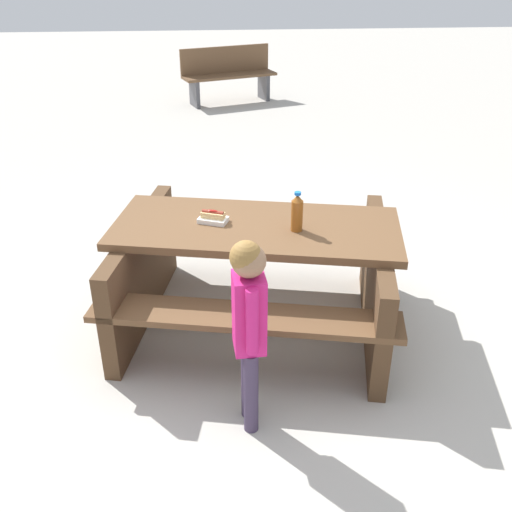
% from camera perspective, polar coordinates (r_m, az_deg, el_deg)
% --- Properties ---
extents(ground_plane, '(30.00, 30.00, 0.00)m').
position_cam_1_polar(ground_plane, '(4.04, 0.00, -6.56)').
color(ground_plane, '#B7B2A8').
rests_on(ground_plane, ground).
extents(picnic_table, '(2.04, 1.73, 0.75)m').
position_cam_1_polar(picnic_table, '(3.80, 0.00, -1.06)').
color(picnic_table, brown).
rests_on(picnic_table, ground).
extents(soda_bottle, '(0.07, 0.07, 0.25)m').
position_cam_1_polar(soda_bottle, '(3.55, 4.04, 4.25)').
color(soda_bottle, brown).
rests_on(soda_bottle, picnic_table).
extents(hotdog_tray, '(0.21, 0.17, 0.08)m').
position_cam_1_polar(hotdog_tray, '(3.69, -4.23, 3.78)').
color(hotdog_tray, white).
rests_on(hotdog_tray, picnic_table).
extents(child_in_coat, '(0.18, 0.27, 1.11)m').
position_cam_1_polar(child_in_coat, '(2.87, -0.71, -5.69)').
color(child_in_coat, '#3F334C').
rests_on(child_in_coat, ground).
extents(park_bench_near, '(1.55, 0.87, 0.85)m').
position_cam_1_polar(park_bench_near, '(9.77, -2.75, 17.44)').
color(park_bench_near, brown).
rests_on(park_bench_near, ground).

